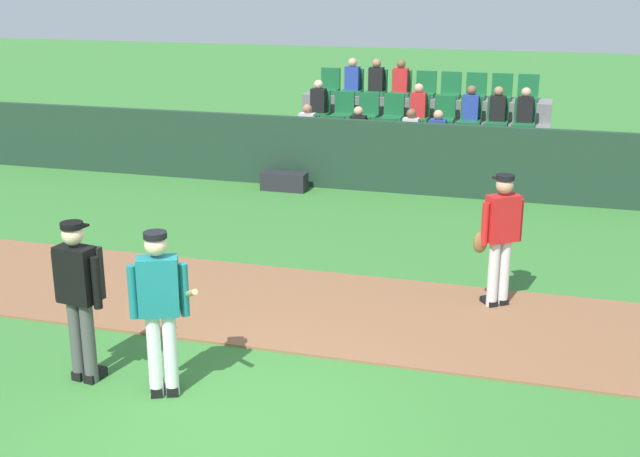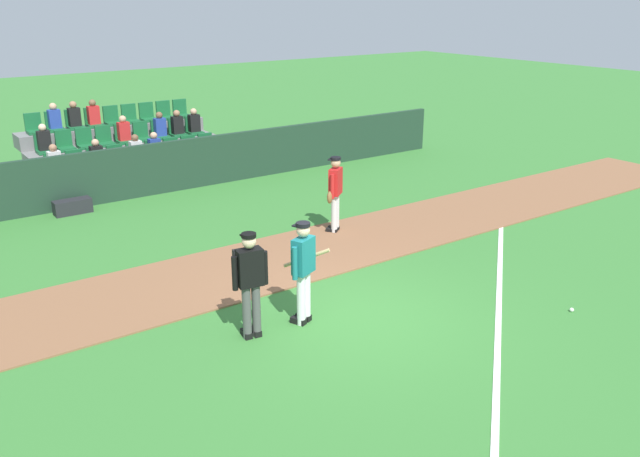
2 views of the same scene
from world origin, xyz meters
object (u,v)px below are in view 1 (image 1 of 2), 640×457
Objects in this scene: batter_teal_jersey at (160,308)px; umpire_home_plate at (79,292)px; runner_red_jersey at (500,236)px; equipment_bag at (284,181)px.

umpire_home_plate is (-0.95, 0.07, 0.03)m from batter_teal_jersey.
runner_red_jersey is at bearing 38.54° from umpire_home_plate.
umpire_home_plate reaches higher than equipment_bag.
batter_teal_jersey is at bearing -80.14° from equipment_bag.
equipment_bag is (-1.42, 8.16, -0.79)m from batter_teal_jersey.
runner_red_jersey is (3.08, 3.28, -0.01)m from batter_teal_jersey.
runner_red_jersey is (4.03, 3.21, -0.04)m from umpire_home_plate.
equipment_bag is at bearing 132.68° from runner_red_jersey.
umpire_home_plate is at bearing -86.70° from equipment_bag.
batter_teal_jersey is at bearing -133.15° from runner_red_jersey.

